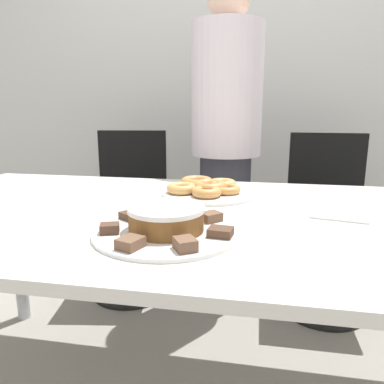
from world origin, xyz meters
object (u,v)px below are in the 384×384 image
object	(u,v)px
person_standing	(226,142)
napkin	(339,215)
office_chair_right	(327,227)
frosted_cake	(166,218)
office_chair_left	(130,216)
plate_cake	(166,232)
plate_donuts	(210,193)

from	to	relation	value
person_standing	napkin	distance (m)	0.90
office_chair_right	frosted_cake	bearing A→B (deg)	-119.06
frosted_cake	napkin	xyz separation A→B (m)	(0.47, 0.25, -0.04)
office_chair_left	frosted_cake	bearing A→B (deg)	-74.61
plate_cake	frosted_cake	size ratio (longest dim) A/B	1.93
person_standing	plate_cake	size ratio (longest dim) A/B	4.39
office_chair_left	person_standing	bearing A→B (deg)	-12.21
person_standing	office_chair_left	xyz separation A→B (m)	(-0.54, 0.03, -0.43)
person_standing	napkin	world-z (taller)	person_standing
office_chair_left	office_chair_right	world-z (taller)	same
frosted_cake	plate_donuts	bearing A→B (deg)	83.72
person_standing	napkin	xyz separation A→B (m)	(0.42, -0.79, -0.13)
office_chair_left	office_chair_right	bearing A→B (deg)	-9.22
office_chair_right	plate_donuts	world-z (taller)	office_chair_right
office_chair_right	napkin	size ratio (longest dim) A/B	4.97
office_chair_right	plate_cake	bearing A→B (deg)	-119.06
office_chair_right	plate_donuts	bearing A→B (deg)	-131.25
office_chair_left	napkin	xyz separation A→B (m)	(0.96, -0.82, 0.30)
plate_donuts	person_standing	bearing A→B (deg)	89.88
plate_cake	frosted_cake	distance (m)	0.04
person_standing	frosted_cake	distance (m)	1.05
person_standing	office_chair_left	size ratio (longest dim) A/B	1.81
plate_cake	frosted_cake	world-z (taller)	frosted_cake
napkin	plate_cake	bearing A→B (deg)	-151.56
plate_donuts	frosted_cake	size ratio (longest dim) A/B	1.80
office_chair_right	plate_cake	size ratio (longest dim) A/B	2.43
office_chair_left	plate_donuts	size ratio (longest dim) A/B	2.60
office_chair_right	person_standing	bearing A→B (deg)	-177.41
plate_cake	frosted_cake	bearing A→B (deg)	0.00
frosted_cake	office_chair_right	bearing A→B (deg)	61.44
office_chair_left	office_chair_right	distance (m)	1.07
person_standing	plate_donuts	bearing A→B (deg)	-90.12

